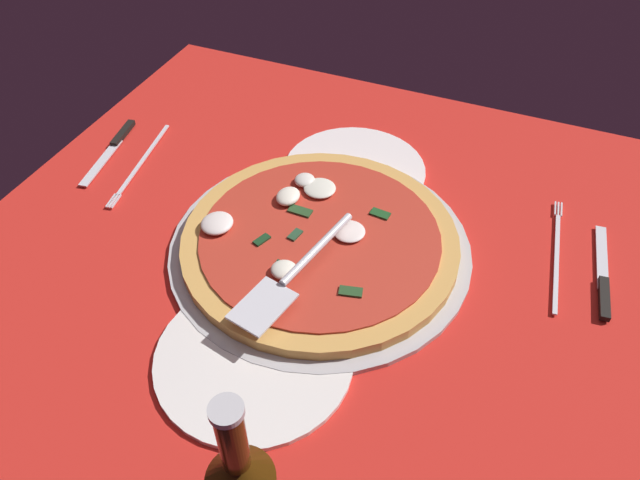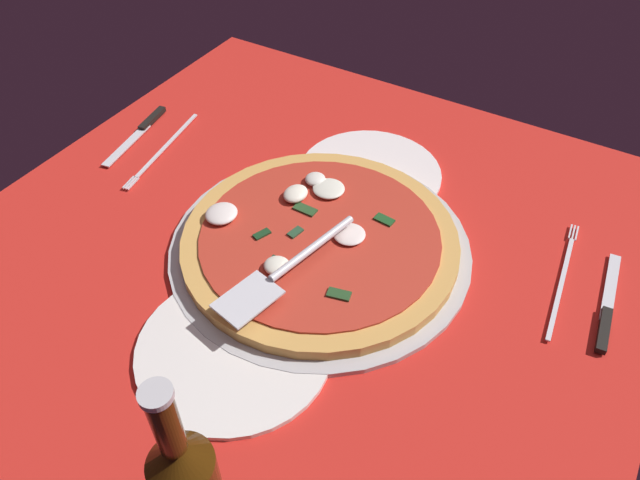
% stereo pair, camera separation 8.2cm
% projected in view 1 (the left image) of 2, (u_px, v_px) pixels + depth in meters
% --- Properties ---
extents(ground_plane, '(0.91, 0.91, 0.01)m').
position_uv_depth(ground_plane, '(301.00, 255.00, 0.83)').
color(ground_plane, red).
extents(checker_pattern, '(0.91, 0.91, 0.00)m').
position_uv_depth(checker_pattern, '(301.00, 253.00, 0.83)').
color(checker_pattern, silver).
rests_on(checker_pattern, ground_plane).
extents(pizza_pan, '(0.41, 0.41, 0.01)m').
position_uv_depth(pizza_pan, '(320.00, 248.00, 0.83)').
color(pizza_pan, '#B7B7B9').
rests_on(pizza_pan, ground_plane).
extents(dinner_plate_left, '(0.22, 0.22, 0.01)m').
position_uv_depth(dinner_plate_left, '(354.00, 170.00, 0.95)').
color(dinner_plate_left, white).
rests_on(dinner_plate_left, ground_plane).
extents(dinner_plate_right, '(0.23, 0.23, 0.01)m').
position_uv_depth(dinner_plate_right, '(254.00, 357.00, 0.70)').
color(dinner_plate_right, white).
rests_on(dinner_plate_right, ground_plane).
extents(pizza, '(0.37, 0.37, 0.03)m').
position_uv_depth(pizza, '(319.00, 239.00, 0.82)').
color(pizza, gold).
rests_on(pizza, pizza_pan).
extents(pizza_server, '(0.22, 0.08, 0.01)m').
position_uv_depth(pizza_server, '(295.00, 272.00, 0.74)').
color(pizza_server, silver).
rests_on(pizza_server, pizza).
extents(place_setting_near, '(0.22, 0.17, 0.01)m').
position_uv_depth(place_setting_near, '(127.00, 157.00, 0.98)').
color(place_setting_near, white).
rests_on(place_setting_near, ground_plane).
extents(place_setting_far, '(0.23, 0.15, 0.01)m').
position_uv_depth(place_setting_far, '(579.00, 268.00, 0.80)').
color(place_setting_far, white).
rests_on(place_setting_far, ground_plane).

